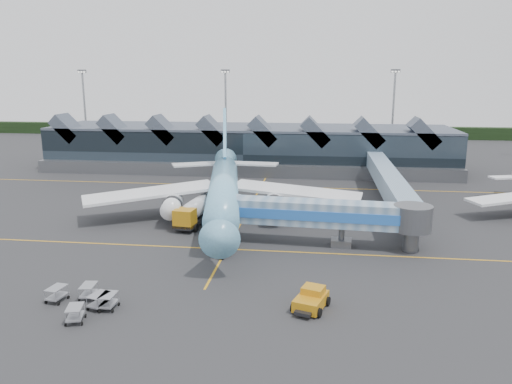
# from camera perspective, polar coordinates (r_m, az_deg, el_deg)

# --- Properties ---
(ground) EXTENTS (260.00, 260.00, 0.00)m
(ground) POSITION_cam_1_polar(r_m,az_deg,el_deg) (68.80, -2.15, -4.32)
(ground) COLOR #2B2B2E
(ground) RESTS_ON ground
(taxi_stripes) EXTENTS (120.00, 60.00, 0.01)m
(taxi_stripes) POSITION_cam_1_polar(r_m,az_deg,el_deg) (78.29, -0.95, -2.15)
(taxi_stripes) COLOR gold
(taxi_stripes) RESTS_ON ground
(tree_line_far) EXTENTS (260.00, 4.00, 4.00)m
(tree_line_far) POSITION_cam_1_polar(r_m,az_deg,el_deg) (176.08, 3.72, 6.98)
(tree_line_far) COLOR black
(tree_line_far) RESTS_ON ground
(terminal) EXTENTS (90.00, 22.25, 12.52)m
(terminal) POSITION_cam_1_polar(r_m,az_deg,el_deg) (114.32, -0.81, 5.17)
(terminal) COLOR black
(terminal) RESTS_ON ground
(light_masts) EXTENTS (132.40, 42.56, 22.45)m
(light_masts) POSITION_cam_1_polar(r_m,az_deg,el_deg) (128.22, 11.95, 9.17)
(light_masts) COLOR #969A9F
(light_masts) RESTS_ON ground
(main_airliner) EXTENTS (41.31, 48.05, 15.48)m
(main_airliner) POSITION_cam_1_polar(r_m,az_deg,el_deg) (74.24, -3.71, 0.59)
(main_airliner) COLOR #6BB1DA
(main_airliner) RESTS_ON ground
(jet_bridge) EXTENTS (26.37, 5.62, 5.77)m
(jet_bridge) POSITION_cam_1_polar(r_m,az_deg,el_deg) (61.94, 8.77, -2.64)
(jet_bridge) COLOR #6689AB
(jet_bridge) RESTS_ON ground
(fuel_truck) EXTENTS (4.04, 10.71, 3.56)m
(fuel_truck) POSITION_cam_1_polar(r_m,az_deg,el_deg) (71.49, -6.91, -2.08)
(fuel_truck) COLOR black
(fuel_truck) RESTS_ON ground
(pushback_tug) EXTENTS (3.63, 4.69, 1.89)m
(pushback_tug) POSITION_cam_1_polar(r_m,az_deg,el_deg) (46.39, 6.31, -12.14)
(pushback_tug) COLOR #BF7E12
(pushback_tug) RESTS_ON ground
(baggage_carts) EXTENTS (6.93, 6.69, 1.39)m
(baggage_carts) POSITION_cam_1_polar(r_m,az_deg,el_deg) (48.85, -18.89, -11.54)
(baggage_carts) COLOR #9B9DA3
(baggage_carts) RESTS_ON ground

